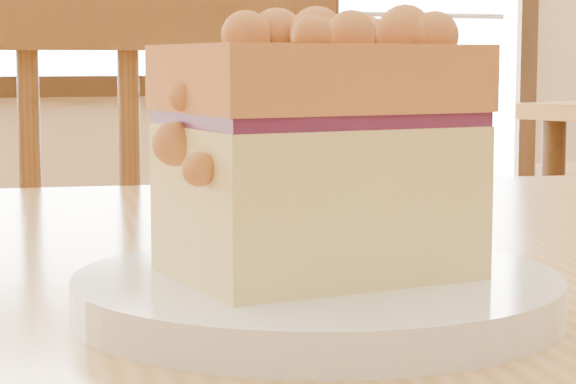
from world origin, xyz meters
The scene contains 2 objects.
plate centered at (0.00, 0.14, 0.76)m, with size 0.20×0.20×0.02m.
cake_slice centered at (0.00, 0.14, 0.82)m, with size 0.13×0.09×0.11m.
Camera 1 is at (-0.19, -0.27, 0.85)m, focal length 70.00 mm.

